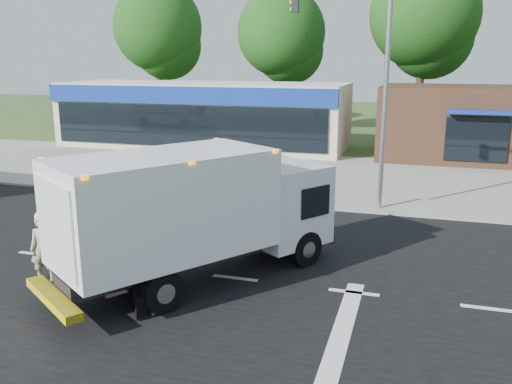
% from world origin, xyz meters
% --- Properties ---
extents(ground, '(120.00, 120.00, 0.00)m').
position_xyz_m(ground, '(0.00, 0.00, 0.00)').
color(ground, '#385123').
rests_on(ground, ground).
extents(road_asphalt, '(60.00, 14.00, 0.02)m').
position_xyz_m(road_asphalt, '(0.00, 0.00, 0.00)').
color(road_asphalt, black).
rests_on(road_asphalt, ground).
extents(sidewalk, '(60.00, 2.40, 0.12)m').
position_xyz_m(sidewalk, '(0.00, 8.20, 0.06)').
color(sidewalk, gray).
rests_on(sidewalk, ground).
extents(parking_apron, '(60.00, 9.00, 0.02)m').
position_xyz_m(parking_apron, '(0.00, 14.00, 0.01)').
color(parking_apron, gray).
rests_on(parking_apron, ground).
extents(lane_markings, '(55.20, 7.00, 0.01)m').
position_xyz_m(lane_markings, '(1.35, -1.35, 0.02)').
color(lane_markings, silver).
rests_on(lane_markings, road_asphalt).
extents(ems_box_truck, '(6.16, 7.55, 3.35)m').
position_xyz_m(ems_box_truck, '(-0.88, -0.40, 1.93)').
color(ems_box_truck, black).
rests_on(ems_box_truck, ground).
extents(emergency_worker, '(0.74, 0.66, 1.82)m').
position_xyz_m(emergency_worker, '(-4.54, -1.50, 0.89)').
color(emergency_worker, tan).
rests_on(emergency_worker, ground).
extents(retail_strip_mall, '(18.00, 6.20, 4.00)m').
position_xyz_m(retail_strip_mall, '(-9.00, 19.93, 2.01)').
color(retail_strip_mall, beige).
rests_on(retail_strip_mall, ground).
extents(brown_storefront, '(10.00, 6.70, 4.00)m').
position_xyz_m(brown_storefront, '(7.00, 19.98, 2.00)').
color(brown_storefront, '#382316').
rests_on(brown_storefront, ground).
extents(traffic_signal_pole, '(3.51, 0.25, 8.00)m').
position_xyz_m(traffic_signal_pole, '(2.35, 7.60, 4.92)').
color(traffic_signal_pole, gray).
rests_on(traffic_signal_pole, ground).
extents(background_trees, '(36.77, 7.39, 12.10)m').
position_xyz_m(background_trees, '(-0.85, 28.16, 7.38)').
color(background_trees, '#332114').
rests_on(background_trees, ground).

